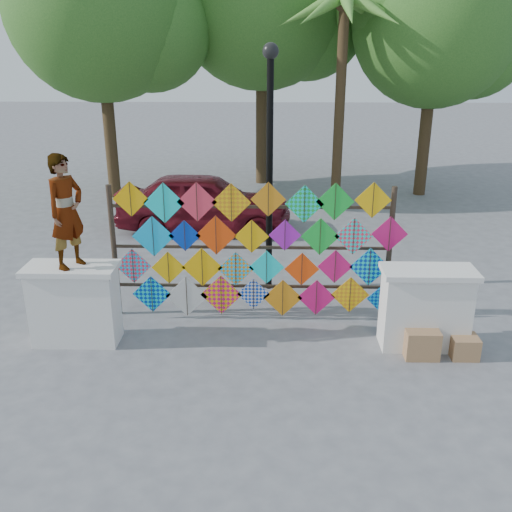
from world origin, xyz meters
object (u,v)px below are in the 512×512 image
object	(u,v)px
sedan	(204,202)
kite_rack	(254,251)
vendor_woman	(66,212)
lamppost	(270,148)

from	to	relation	value
sedan	kite_rack	bearing A→B (deg)	-162.60
kite_rack	sedan	xyz separation A→B (m)	(-1.39, 4.87, -0.47)
kite_rack	vendor_woman	xyz separation A→B (m)	(-2.72, -0.93, 0.93)
kite_rack	lamppost	size ratio (longest dim) A/B	1.10
lamppost	kite_rack	bearing A→B (deg)	-100.74
vendor_woman	lamppost	distance (m)	3.73
vendor_woman	lamppost	bearing A→B (deg)	-24.73
kite_rack	lamppost	bearing A→B (deg)	79.26
vendor_woman	sedan	bearing A→B (deg)	15.78
kite_rack	sedan	world-z (taller)	kite_rack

